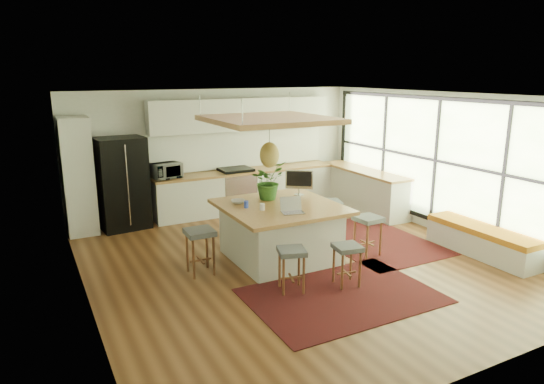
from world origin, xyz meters
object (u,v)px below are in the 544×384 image
microwave (166,169)px  island_plant (268,185)px  stool_left_side (200,252)px  stool_right_back (328,221)px  island (280,232)px  laptop (293,206)px  monitor (299,181)px  fridge (122,183)px  stool_right_front (368,235)px  stool_near_left (291,268)px  stool_near_right (347,263)px

microwave → island_plant: bearing=-78.3°
stool_left_side → stool_right_back: bearing=8.4°
stool_right_back → stool_left_side: 2.67m
island → island_plant: size_ratio=2.87×
laptop → microwave: (-1.02, 3.41, 0.07)m
stool_right_back → laptop: bearing=-145.1°
monitor → fridge: bearing=172.9°
stool_left_side → stool_right_front: bearing=-11.7°
stool_right_back → stool_near_left: bearing=-137.1°
stool_right_back → monitor: bearing=178.4°
island → island_plant: island_plant is taller
island → stool_left_side: 1.40m
stool_right_front → stool_near_left: bearing=-161.5°
stool_left_side → microwave: microwave is taller
stool_right_front → stool_right_back: 0.97m
monitor → island_plant: island_plant is taller
fridge → stool_near_left: fridge is taller
stool_near_left → stool_near_right: stool_near_left is taller
stool_right_front → stool_right_back: (-0.15, 0.96, 0.00)m
island → monitor: bearing=34.6°
island → stool_left_side: (-1.39, 0.01, -0.11)m
fridge → island: bearing=-61.2°
fridge → stool_right_back: 4.12m
stool_near_right → microwave: microwave is taller
laptop → stool_right_front: bearing=11.4°
fridge → laptop: (1.93, -3.40, 0.12)m
island_plant → stool_right_back: bearing=-1.7°
microwave → stool_right_front: bearing=-66.4°
laptop → microwave: bearing=120.4°
stool_near_right → stool_right_front: size_ratio=0.91×
stool_right_back → stool_right_front: bearing=-81.4°
stool_left_side → microwave: (0.32, 2.89, 0.76)m
laptop → stool_left_side: bearing=172.6°
stool_right_back → monitor: (-0.64, 0.02, 0.83)m
stool_near_right → island_plant: (-0.35, 1.83, 0.83)m
stool_near_right → stool_left_side: 2.24m
stool_near_right → monitor: 2.01m
stool_near_left → stool_right_front: stool_right_front is taller
stool_near_right → stool_right_front: (1.04, 0.83, 0.00)m
stool_right_front → microwave: (-2.47, 3.47, 0.76)m
stool_left_side → microwave: bearing=83.7°
island_plant → stool_near_left: bearing=-105.8°
stool_near_right → island_plant: island_plant is taller
stool_near_left → stool_right_front: 1.95m
stool_right_back → monitor: monitor is taller
laptop → island_plant: bearing=100.5°
fridge → island: fridge is taller
microwave → island_plant: (1.08, -2.47, 0.06)m
island → island_plant: 0.84m
island_plant → laptop: bearing=-93.2°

